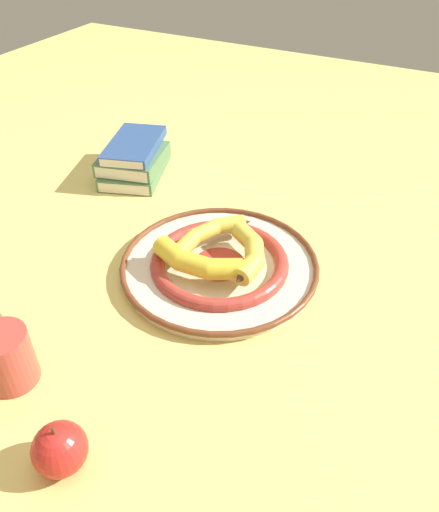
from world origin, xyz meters
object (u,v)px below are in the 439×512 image
Objects in this scene: decorative_bowl at (219,264)px; banana_a at (250,254)px; banana_c at (194,262)px; apple at (60,449)px; coffee_mug at (6,356)px; banana_b at (209,233)px; book_stack at (134,160)px.

banana_a reaches higher than decorative_bowl.
banana_c is (-0.02, -0.05, 0.04)m from decorative_bowl.
banana_c is 2.39× the size of apple.
banana_a is 0.44m from coffee_mug.
banana_b is 0.87× the size of banana_c.
decorative_bowl is 2.33× the size of banana_a.
decorative_bowl is 1.59× the size of book_stack.
banana_a reaches higher than banana_b.
apple is (0.36, -0.68, -0.01)m from book_stack.
coffee_mug reaches higher than book_stack.
decorative_bowl is 1.90× the size of banana_c.
banana_a is 0.46m from apple.
banana_c reaches higher than banana_a.
banana_b is 0.48m from apple.
banana_c is at bearing 36.82° from banana_b.
decorative_bowl is at bearing 90.11° from apple.
apple is (0.02, -0.39, -0.02)m from banana_c.
coffee_mug reaches higher than banana_b.
banana_a is 0.10m from banana_c.
banana_c is (-0.08, -0.07, 0.00)m from banana_a.
book_stack is 0.63m from coffee_mug.
coffee_mug is (-0.12, -0.41, -0.00)m from banana_b.
banana_a is 0.47m from book_stack.
book_stack is at bearing 137.23° from banana_c.
apple reaches higher than banana_b.
banana_b is at bearing 48.75° from banana_a.
banana_a is 0.94× the size of banana_b.
decorative_bowl is 4.54× the size of apple.
banana_b is at bearing 100.42° from banana_c.
banana_a is 1.43× the size of coffee_mug.
book_stack reaches higher than apple.
banana_c reaches higher than decorative_bowl.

